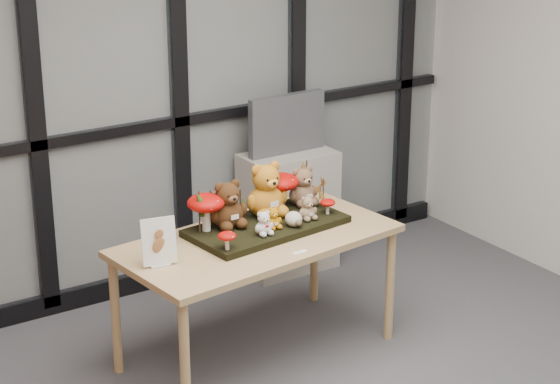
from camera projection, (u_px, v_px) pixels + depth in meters
room_shell at (377, 128)px, 3.74m from camera, size 5.00×5.00×5.00m
glass_partition at (108, 70)px, 5.78m from camera, size 4.90×0.06×2.78m
display_table at (257, 249)px, 5.35m from camera, size 1.55×0.90×0.69m
diorama_tray at (267, 226)px, 5.43m from camera, size 0.89×0.52×0.04m
bear_pooh_yellow at (266, 186)px, 5.48m from camera, size 0.28×0.25×0.33m
bear_brown_medium at (227, 202)px, 5.32m from camera, size 0.24×0.22×0.28m
bear_tan_back at (303, 184)px, 5.65m from camera, size 0.21×0.19×0.25m
bear_small_yellow at (273, 217)px, 5.33m from camera, size 0.11×0.10×0.13m
bear_white_bow at (264, 222)px, 5.24m from camera, size 0.12×0.11×0.14m
bear_beige_small at (307, 206)px, 5.45m from camera, size 0.12×0.11×0.15m
plush_cream_hedgehog at (294, 218)px, 5.36m from camera, size 0.08×0.07×0.09m
mushroom_back_left at (206, 211)px, 5.28m from camera, size 0.20×0.20×0.22m
mushroom_back_right at (281, 189)px, 5.59m from camera, size 0.20×0.20×0.22m
mushroom_front_left at (227, 240)px, 5.06m from camera, size 0.09×0.09×0.10m
mushroom_front_right at (328, 206)px, 5.53m from camera, size 0.08×0.08×0.09m
sprig_green_far_left at (199, 212)px, 5.25m from camera, size 0.05×0.05×0.23m
sprig_green_mid_left at (211, 208)px, 5.35m from camera, size 0.05×0.05×0.20m
sprig_dry_far_right at (307, 182)px, 5.66m from camera, size 0.05×0.05×0.25m
sprig_dry_mid_right at (323, 193)px, 5.61m from camera, size 0.05×0.05×0.17m
sprig_green_centre at (240, 203)px, 5.49m from camera, size 0.05×0.05×0.16m
sign_holder at (159, 245)px, 4.95m from camera, size 0.18×0.08×0.25m
label_card at (300, 252)px, 5.14m from camera, size 0.08×0.03×0.00m
cabinet at (288, 211)px, 6.52m from camera, size 0.59×0.34×0.79m
monitor at (287, 124)px, 6.34m from camera, size 0.53×0.06×0.38m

